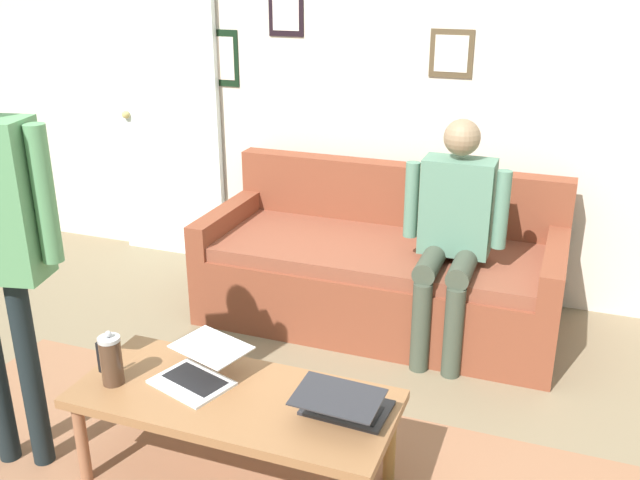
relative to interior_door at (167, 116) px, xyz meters
name	(u,v)px	position (x,y,z in m)	size (l,w,h in m)	color
back_wall	(407,80)	(-1.69, -0.09, 0.33)	(7.04, 0.11, 2.70)	beige
interior_door	(167,116)	(0.00, 0.00, 0.00)	(0.82, 0.09, 2.05)	white
couch	(381,271)	(-1.72, 0.49, -0.72)	(2.07, 0.90, 0.88)	brown
coffee_table	(234,405)	(-1.57, 2.11, -0.65)	(1.30, 0.56, 0.41)	#90603B
laptop_left	(344,404)	(-2.02, 2.08, -0.57)	(0.34, 0.33, 0.13)	#28282D
laptop_center	(199,370)	(-1.38, 2.06, -0.56)	(0.40, 0.42, 0.13)	silver
french_press	(111,360)	(-1.06, 2.20, -0.50)	(0.11, 0.09, 0.24)	#4C3323
person_seated	(453,226)	(-2.16, 0.72, -0.30)	(0.55, 0.51, 1.28)	#3F4839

